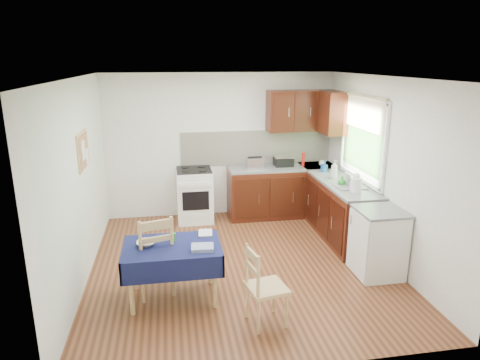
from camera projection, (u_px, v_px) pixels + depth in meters
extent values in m
plane|color=#4D2814|center=(241.00, 264.00, 5.86)|extent=(4.20, 4.20, 0.00)
cube|color=white|center=(241.00, 77.00, 5.18)|extent=(4.00, 4.20, 0.02)
cube|color=silver|center=(221.00, 145.00, 7.51)|extent=(4.00, 0.02, 2.50)
cube|color=silver|center=(284.00, 243.00, 3.53)|extent=(4.00, 0.02, 2.50)
cube|color=white|center=(79.00, 184.00, 5.20)|extent=(0.02, 4.20, 2.50)
cube|color=silver|center=(385.00, 170.00, 5.84)|extent=(0.02, 4.20, 2.50)
cube|color=#341009|center=(282.00, 192.00, 7.62)|extent=(1.90, 0.60, 0.86)
cube|color=#341009|center=(341.00, 212.00, 6.63)|extent=(0.60, 1.70, 0.86)
cube|color=slate|center=(282.00, 167.00, 7.50)|extent=(1.90, 0.60, 0.04)
cube|color=slate|center=(343.00, 184.00, 6.51)|extent=(0.60, 1.70, 0.04)
cube|color=slate|center=(318.00, 166.00, 7.60)|extent=(0.60, 0.60, 0.04)
cube|color=white|center=(257.00, 147.00, 7.61)|extent=(2.70, 0.02, 0.60)
cube|color=#341009|center=(302.00, 111.00, 7.41)|extent=(1.20, 0.35, 0.70)
cube|color=#341009|center=(334.00, 113.00, 7.07)|extent=(0.35, 0.50, 0.70)
cube|color=white|center=(195.00, 195.00, 7.36)|extent=(0.60, 0.60, 0.90)
cube|color=black|center=(194.00, 170.00, 7.24)|extent=(0.58, 0.58, 0.02)
cube|color=black|center=(196.00, 201.00, 7.07)|extent=(0.44, 0.01, 0.32)
cube|color=#274E20|center=(363.00, 143.00, 6.43)|extent=(0.01, 1.40, 0.85)
cube|color=white|center=(365.00, 99.00, 6.25)|extent=(0.04, 1.48, 0.06)
cube|color=white|center=(359.00, 178.00, 6.58)|extent=(0.04, 1.48, 0.06)
cube|color=tan|center=(363.00, 114.00, 6.31)|extent=(0.02, 1.36, 0.44)
cube|color=white|center=(378.00, 244.00, 5.50)|extent=(0.55, 0.58, 0.85)
cube|color=slate|center=(381.00, 211.00, 5.37)|extent=(0.58, 0.60, 0.03)
cube|color=tan|center=(83.00, 151.00, 5.39)|extent=(0.02, 0.62, 0.47)
cube|color=#AF7F49|center=(84.00, 151.00, 5.39)|extent=(0.01, 0.56, 0.41)
cube|color=white|center=(83.00, 150.00, 5.31)|extent=(0.00, 0.18, 0.24)
cube|color=white|center=(87.00, 156.00, 5.54)|extent=(0.00, 0.15, 0.20)
cube|color=#0D0E37|center=(172.00, 247.00, 4.87)|extent=(1.07, 0.71, 0.03)
cube|color=#0D0E37|center=(173.00, 271.00, 4.56)|extent=(1.11, 0.02, 0.26)
cube|color=#0D0E37|center=(172.00, 243.00, 5.25)|extent=(1.11, 0.02, 0.26)
cube|color=#0D0E37|center=(124.00, 259.00, 4.82)|extent=(0.02, 0.75, 0.26)
cube|color=#0D0E37|center=(220.00, 252.00, 4.99)|extent=(0.02, 0.75, 0.26)
cylinder|color=tan|center=(131.00, 288.00, 4.63)|extent=(0.05, 0.05, 0.64)
cylinder|color=tan|center=(215.00, 281.00, 4.77)|extent=(0.05, 0.05, 0.64)
cylinder|color=tan|center=(135.00, 265.00, 5.15)|extent=(0.05, 0.05, 0.64)
cylinder|color=tan|center=(210.00, 259.00, 5.30)|extent=(0.05, 0.05, 0.64)
cube|color=tan|center=(154.00, 256.00, 5.05)|extent=(0.55, 0.55, 0.04)
cube|color=tan|center=(156.00, 232.00, 4.78)|extent=(0.40, 0.14, 0.32)
cylinder|color=tan|center=(165.00, 265.00, 5.34)|extent=(0.04, 0.04, 0.48)
cylinder|color=tan|center=(136.00, 270.00, 5.20)|extent=(0.04, 0.04, 0.48)
cylinder|color=tan|center=(174.00, 277.00, 5.03)|extent=(0.04, 0.04, 0.48)
cylinder|color=tan|center=(143.00, 284.00, 4.88)|extent=(0.04, 0.04, 0.48)
cube|color=tan|center=(267.00, 288.00, 4.46)|extent=(0.45, 0.45, 0.04)
cube|color=tan|center=(252.00, 262.00, 4.32)|extent=(0.09, 0.35, 0.28)
cylinder|color=tan|center=(286.00, 310.00, 4.43)|extent=(0.03, 0.03, 0.41)
cylinder|color=tan|center=(274.00, 295.00, 4.71)|extent=(0.03, 0.03, 0.41)
cylinder|color=tan|center=(259.00, 316.00, 4.32)|extent=(0.03, 0.03, 0.41)
cylinder|color=tan|center=(247.00, 300.00, 4.60)|extent=(0.03, 0.03, 0.41)
cube|color=silver|center=(255.00, 163.00, 7.30)|extent=(0.29, 0.18, 0.20)
cube|color=black|center=(255.00, 157.00, 7.27)|extent=(0.24, 0.02, 0.02)
cube|color=black|center=(283.00, 162.00, 7.52)|extent=(0.32, 0.28, 0.15)
cube|color=silver|center=(283.00, 156.00, 7.49)|extent=(0.32, 0.28, 0.03)
cylinder|color=#B3140E|center=(303.00, 159.00, 7.46)|extent=(0.06, 0.06, 0.25)
cube|color=yellow|center=(284.00, 160.00, 7.57)|extent=(0.15, 0.13, 0.17)
cube|color=gray|center=(350.00, 187.00, 6.27)|extent=(0.42, 0.32, 0.02)
cylinder|color=white|center=(351.00, 181.00, 6.24)|extent=(0.05, 0.20, 0.20)
cylinder|color=white|center=(356.00, 185.00, 6.04)|extent=(0.16, 0.16, 0.20)
sphere|color=white|center=(357.00, 176.00, 6.01)|extent=(0.10, 0.10, 0.10)
imported|color=white|center=(322.00, 163.00, 7.52)|extent=(0.14, 0.14, 0.09)
imported|color=white|center=(334.00, 169.00, 6.70)|extent=(0.16, 0.16, 0.29)
imported|color=#1B4D9E|center=(324.00, 166.00, 7.10)|extent=(0.10, 0.09, 0.19)
imported|color=#23822A|center=(342.00, 181.00, 6.34)|extent=(0.13, 0.13, 0.15)
imported|color=beige|center=(146.00, 243.00, 4.86)|extent=(0.22, 0.22, 0.05)
imported|color=white|center=(199.00, 233.00, 5.18)|extent=(0.18, 0.24, 0.02)
cylinder|color=#23832E|center=(174.00, 237.00, 4.97)|extent=(0.05, 0.05, 0.10)
cube|color=#294696|center=(202.00, 248.00, 4.76)|extent=(0.26, 0.22, 0.04)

